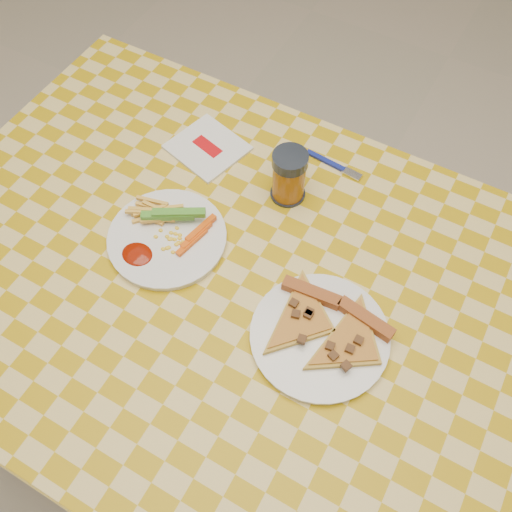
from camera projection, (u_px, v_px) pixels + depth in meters
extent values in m
plane|color=beige|center=(247.00, 411.00, 1.66)|extent=(8.00, 8.00, 0.00)
cylinder|color=silver|center=(141.00, 183.00, 1.65)|extent=(0.06, 0.06, 0.71)
cylinder|color=silver|center=(509.00, 354.00, 1.37)|extent=(0.06, 0.06, 0.71)
cube|color=brown|center=(241.00, 292.00, 1.04)|extent=(1.20, 0.80, 0.04)
cylinder|color=white|center=(167.00, 239.00, 1.06)|extent=(0.28, 0.28, 0.01)
cylinder|color=white|center=(319.00, 337.00, 0.96)|extent=(0.25, 0.25, 0.01)
cube|color=#286B11|center=(173.00, 214.00, 1.05)|extent=(0.10, 0.08, 0.02)
cube|color=#E7520A|center=(196.00, 235.00, 1.05)|extent=(0.06, 0.08, 0.02)
ellipsoid|color=#7A1202|center=(137.00, 255.00, 1.03)|extent=(0.06, 0.05, 0.01)
cube|color=#A65525|center=(311.00, 293.00, 0.98)|extent=(0.11, 0.03, 0.02)
cube|color=#A65525|center=(366.00, 319.00, 0.95)|extent=(0.11, 0.04, 0.02)
cylinder|color=black|center=(288.00, 193.00, 1.12)|extent=(0.07, 0.07, 0.01)
cylinder|color=#8B4B0F|center=(289.00, 179.00, 1.09)|extent=(0.06, 0.06, 0.09)
cylinder|color=black|center=(290.00, 160.00, 1.04)|extent=(0.07, 0.07, 0.02)
cube|color=white|center=(207.00, 148.00, 1.18)|extent=(0.17, 0.16, 0.01)
cube|color=red|center=(207.00, 146.00, 1.18)|extent=(0.07, 0.04, 0.00)
cube|color=navy|center=(325.00, 161.00, 1.16)|extent=(0.09, 0.02, 0.01)
cube|color=silver|center=(352.00, 174.00, 1.15)|extent=(0.04, 0.02, 0.00)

